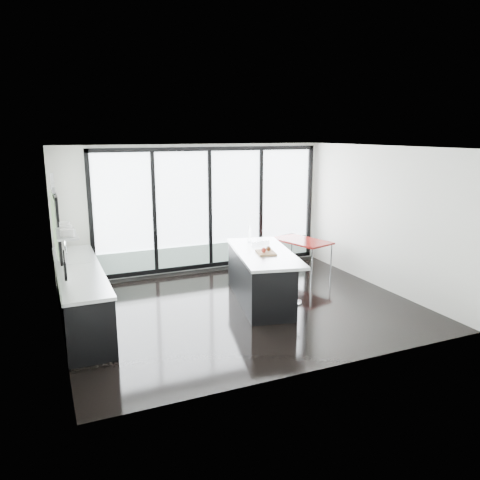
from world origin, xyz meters
name	(u,v)px	position (x,y,z in m)	size (l,w,h in m)	color
floor	(242,306)	(0.00, 0.00, 0.00)	(6.00, 5.00, 0.00)	black
ceiling	(242,147)	(0.00, 0.00, 2.80)	(6.00, 5.00, 0.00)	white
wall_back	(209,214)	(0.27, 2.47, 1.27)	(6.00, 0.09, 2.80)	silver
wall_front	(322,268)	(0.00, -2.50, 1.40)	(6.00, 0.00, 2.80)	silver
wall_left	(56,232)	(-2.97, 0.27, 1.56)	(0.26, 5.00, 2.80)	silver
wall_right	(381,218)	(3.00, 0.00, 1.40)	(0.00, 5.00, 2.80)	silver
counter_cabinets	(81,295)	(-2.67, 0.40, 0.46)	(0.69, 3.24, 1.36)	black
island	(259,276)	(0.42, 0.14, 0.48)	(1.45, 2.46, 1.23)	black
bar_stool_near	(290,285)	(0.89, -0.17, 0.34)	(0.43, 0.43, 0.69)	silver
bar_stool_far	(264,275)	(0.67, 0.43, 0.39)	(0.49, 0.49, 0.78)	silver
red_table	(301,255)	(2.15, 1.57, 0.35)	(0.74, 1.30, 0.70)	maroon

